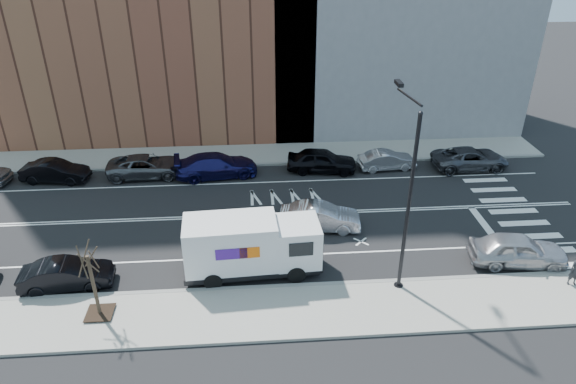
{
  "coord_description": "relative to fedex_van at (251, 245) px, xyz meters",
  "views": [
    {
      "loc": [
        0.16,
        -26.74,
        16.05
      ],
      "look_at": [
        2.17,
        0.23,
        1.4
      ],
      "focal_mm": 32.0,
      "sensor_mm": 36.0,
      "label": 1
    }
  ],
  "objects": [
    {
      "name": "road_markings",
      "position": [
        0.1,
        5.6,
        -1.63
      ],
      "size": [
        40.0,
        8.6,
        0.01
      ],
      "primitive_type": null,
      "color": "white",
      "rests_on": "ground"
    },
    {
      "name": "near_parked_front",
      "position": [
        13.73,
        -0.27,
        -0.79
      ],
      "size": [
        5.1,
        2.52,
        1.67
      ],
      "primitive_type": "imported",
      "rotation": [
        0.0,
        0.0,
        1.46
      ],
      "color": "#AEAEB3",
      "rests_on": "ground"
    },
    {
      "name": "driving_sedan",
      "position": [
        3.97,
        3.86,
        -0.87
      ],
      "size": [
        4.77,
        2.14,
        1.52
      ],
      "primitive_type": "imported",
      "rotation": [
        0.0,
        0.0,
        1.45
      ],
      "color": "silver",
      "rests_on": "ground"
    },
    {
      "name": "street_tree",
      "position": [
        -6.9,
        -2.8,
        -0.18
      ],
      "size": [
        1.2,
        1.2,
        3.75
      ],
      "color": "black",
      "rests_on": "ground"
    },
    {
      "name": "far_parked_f",
      "position": [
        9.76,
        11.39,
        -0.96
      ],
      "size": [
        4.17,
        1.78,
        1.34
      ],
      "primitive_type": "imported",
      "rotation": [
        0.0,
        0.0,
        1.66
      ],
      "color": "#A09FA4",
      "rests_on": "ground"
    },
    {
      "name": "sidewalk_far",
      "position": [
        0.1,
        14.4,
        -1.55
      ],
      "size": [
        44.0,
        3.6,
        0.15
      ],
      "primitive_type": "cube",
      "color": "gray",
      "rests_on": "ground"
    },
    {
      "name": "far_parked_d",
      "position": [
        -2.3,
        11.14,
        -0.81
      ],
      "size": [
        5.88,
        3.03,
        1.63
      ],
      "primitive_type": "imported",
      "rotation": [
        0.0,
        0.0,
        1.71
      ],
      "color": "#171650",
      "rests_on": "ground"
    },
    {
      "name": "curb_near",
      "position": [
        0.1,
        -1.4,
        -1.54
      ],
      "size": [
        44.0,
        0.25,
        0.17
      ],
      "primitive_type": "cube",
      "color": "gray",
      "rests_on": "ground"
    },
    {
      "name": "crosswalk",
      "position": [
        16.1,
        5.6,
        -1.63
      ],
      "size": [
        3.0,
        14.0,
        0.01
      ],
      "primitive_type": null,
      "color": "white",
      "rests_on": "ground"
    },
    {
      "name": "streetlight",
      "position": [
        7.1,
        -1.31,
        3.45
      ],
      "size": [
        0.44,
        4.02,
        9.34
      ],
      "color": "black",
      "rests_on": "ground"
    },
    {
      "name": "sidewalk_near",
      "position": [
        0.1,
        -3.2,
        -1.55
      ],
      "size": [
        44.0,
        3.6,
        0.15
      ],
      "primitive_type": "cube",
      "color": "gray",
      "rests_on": "ground"
    },
    {
      "name": "near_parked_rear_a",
      "position": [
        -8.95,
        -0.49,
        -0.91
      ],
      "size": [
        4.46,
        1.92,
        1.43
      ],
      "primitive_type": "imported",
      "rotation": [
        0.0,
        0.0,
        1.67
      ],
      "color": "black",
      "rests_on": "ground"
    },
    {
      "name": "far_parked_e",
      "position": [
        5.08,
        11.36,
        -0.8
      ],
      "size": [
        5.07,
        2.6,
        1.65
      ],
      "primitive_type": "imported",
      "rotation": [
        0.0,
        0.0,
        1.43
      ],
      "color": "black",
      "rests_on": "ground"
    },
    {
      "name": "far_parked_g",
      "position": [
        15.71,
        11.06,
        -0.88
      ],
      "size": [
        5.44,
        2.63,
        1.49
      ],
      "primitive_type": "imported",
      "rotation": [
        0.0,
        0.0,
        1.6
      ],
      "color": "#45474C",
      "rests_on": "ground"
    },
    {
      "name": "far_parked_c",
      "position": [
        -7.12,
        11.52,
        -0.89
      ],
      "size": [
        5.4,
        2.65,
        1.48
      ],
      "primitive_type": "imported",
      "rotation": [
        0.0,
        0.0,
        1.61
      ],
      "color": "#505258",
      "rests_on": "ground"
    },
    {
      "name": "pedestrian",
      "position": [
        15.58,
        -2.33,
        -0.65
      ],
      "size": [
        0.62,
        0.43,
        1.66
      ],
      "primitive_type": "imported",
      "rotation": [
        0.0,
        0.0,
        -0.05
      ],
      "color": "black",
      "rests_on": "sidewalk_near"
    },
    {
      "name": "fedex_van",
      "position": [
        0.0,
        0.0,
        0.0
      ],
      "size": [
        6.91,
        2.71,
        3.1
      ],
      "rotation": [
        0.0,
        0.0,
        0.06
      ],
      "color": "black",
      "rests_on": "ground"
    },
    {
      "name": "curb_far",
      "position": [
        0.1,
        12.6,
        -1.54
      ],
      "size": [
        44.0,
        0.25,
        0.17
      ],
      "primitive_type": "cube",
      "color": "gray",
      "rests_on": "ground"
    },
    {
      "name": "ground",
      "position": [
        0.1,
        5.6,
        -1.63
      ],
      "size": [
        120.0,
        120.0,
        0.0
      ],
      "primitive_type": "plane",
      "color": "black",
      "rests_on": "ground"
    },
    {
      "name": "far_parked_b",
      "position": [
        -13.17,
        11.16,
        -0.9
      ],
      "size": [
        4.6,
        2.08,
        1.47
      ],
      "primitive_type": "imported",
      "rotation": [
        0.0,
        0.0,
        1.45
      ],
      "color": "black",
      "rests_on": "ground"
    }
  ]
}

